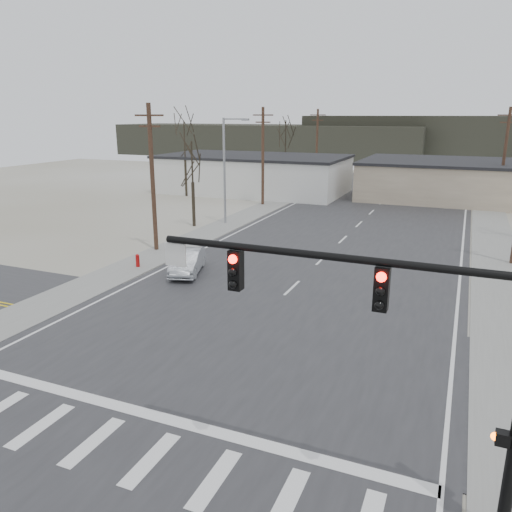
# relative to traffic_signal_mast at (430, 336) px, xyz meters

# --- Properties ---
(ground) EXTENTS (140.00, 140.00, 0.00)m
(ground) POSITION_rel_traffic_signal_mast_xyz_m (-7.89, 6.20, -4.67)
(ground) COLOR beige
(ground) RESTS_ON ground
(main_road) EXTENTS (18.00, 110.00, 0.05)m
(main_road) POSITION_rel_traffic_signal_mast_xyz_m (-7.89, 21.20, -4.65)
(main_road) COLOR #2A292C
(main_road) RESTS_ON ground
(cross_road) EXTENTS (90.00, 10.00, 0.04)m
(cross_road) POSITION_rel_traffic_signal_mast_xyz_m (-7.89, 6.20, -4.65)
(cross_road) COLOR #2A292C
(cross_road) RESTS_ON ground
(sidewalk_left) EXTENTS (3.00, 90.00, 0.06)m
(sidewalk_left) POSITION_rel_traffic_signal_mast_xyz_m (-18.49, 26.20, -4.64)
(sidewalk_left) COLOR gray
(sidewalk_left) RESTS_ON ground
(sidewalk_right) EXTENTS (3.00, 90.00, 0.06)m
(sidewalk_right) POSITION_rel_traffic_signal_mast_xyz_m (2.71, 26.20, -4.64)
(sidewalk_right) COLOR gray
(sidewalk_right) RESTS_ON ground
(traffic_signal_mast) EXTENTS (8.95, 0.43, 7.20)m
(traffic_signal_mast) POSITION_rel_traffic_signal_mast_xyz_m (0.00, 0.00, 0.00)
(traffic_signal_mast) COLOR black
(traffic_signal_mast) RESTS_ON ground
(fire_hydrant) EXTENTS (0.24, 0.24, 0.87)m
(fire_hydrant) POSITION_rel_traffic_signal_mast_xyz_m (-18.09, 14.20, -4.22)
(fire_hydrant) COLOR #A50C0C
(fire_hydrant) RESTS_ON ground
(building_left_far) EXTENTS (22.30, 12.30, 4.50)m
(building_left_far) POSITION_rel_traffic_signal_mast_xyz_m (-23.89, 46.20, -2.42)
(building_left_far) COLOR silver
(building_left_far) RESTS_ON ground
(building_right_far) EXTENTS (26.30, 14.30, 4.30)m
(building_right_far) POSITION_rel_traffic_signal_mast_xyz_m (2.11, 50.20, -2.52)
(building_right_far) COLOR #C1B094
(building_right_far) RESTS_ON ground
(upole_left_b) EXTENTS (2.20, 0.30, 10.00)m
(upole_left_b) POSITION_rel_traffic_signal_mast_xyz_m (-19.39, 18.20, 0.55)
(upole_left_b) COLOR #4E3324
(upole_left_b) RESTS_ON ground
(upole_left_c) EXTENTS (2.20, 0.30, 10.00)m
(upole_left_c) POSITION_rel_traffic_signal_mast_xyz_m (-19.39, 38.20, 0.55)
(upole_left_c) COLOR #4E3324
(upole_left_c) RESTS_ON ground
(upole_left_d) EXTENTS (2.20, 0.30, 10.00)m
(upole_left_d) POSITION_rel_traffic_signal_mast_xyz_m (-19.39, 58.20, 0.55)
(upole_left_d) COLOR #4E3324
(upole_left_d) RESTS_ON ground
(upole_right_b) EXTENTS (2.20, 0.30, 10.00)m
(upole_right_b) POSITION_rel_traffic_signal_mast_xyz_m (3.61, 46.20, 0.55)
(upole_right_b) COLOR #4E3324
(upole_right_b) RESTS_ON ground
(streetlight_main) EXTENTS (2.40, 0.25, 9.00)m
(streetlight_main) POSITION_rel_traffic_signal_mast_xyz_m (-18.69, 28.20, 0.41)
(streetlight_main) COLOR gray
(streetlight_main) RESTS_ON ground
(tree_left_near) EXTENTS (3.30, 3.30, 7.35)m
(tree_left_near) POSITION_rel_traffic_signal_mast_xyz_m (-20.89, 26.20, 0.55)
(tree_left_near) COLOR #322A1F
(tree_left_near) RESTS_ON ground
(tree_left_far) EXTENTS (3.96, 3.96, 8.82)m
(tree_left_far) POSITION_rel_traffic_signal_mast_xyz_m (-21.89, 52.20, 1.61)
(tree_left_far) COLOR #322A1F
(tree_left_far) RESTS_ON ground
(tree_left_mid) EXTENTS (3.96, 3.96, 8.82)m
(tree_left_mid) POSITION_rel_traffic_signal_mast_xyz_m (-29.89, 40.20, 1.61)
(tree_left_mid) COLOR #322A1F
(tree_left_mid) RESTS_ON ground
(hill_left) EXTENTS (70.00, 18.00, 7.00)m
(hill_left) POSITION_rel_traffic_signal_mast_xyz_m (-42.89, 98.20, -1.17)
(hill_left) COLOR #333026
(hill_left) RESTS_ON ground
(hill_center) EXTENTS (80.00, 18.00, 9.00)m
(hill_center) POSITION_rel_traffic_signal_mast_xyz_m (7.11, 102.20, -0.17)
(hill_center) COLOR #333026
(hill_center) RESTS_ON ground
(sedan_crossing) EXTENTS (2.76, 4.54, 1.41)m
(sedan_crossing) POSITION_rel_traffic_signal_mast_xyz_m (-14.57, 14.36, -3.92)
(sedan_crossing) COLOR #93979D
(sedan_crossing) RESTS_ON main_road
(car_far_a) EXTENTS (3.42, 5.06, 1.36)m
(car_far_a) POSITION_rel_traffic_signal_mast_xyz_m (-3.80, 54.60, -3.95)
(car_far_a) COLOR black
(car_far_a) RESTS_ON main_road
(car_far_b) EXTENTS (3.07, 4.61, 1.46)m
(car_far_b) POSITION_rel_traffic_signal_mast_xyz_m (-8.12, 59.75, -3.90)
(car_far_b) COLOR black
(car_far_b) RESTS_ON main_road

